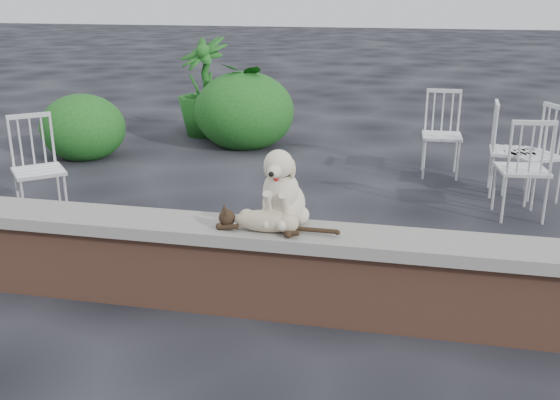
% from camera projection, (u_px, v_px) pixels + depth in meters
% --- Properties ---
extents(ground, '(60.00, 60.00, 0.00)m').
position_uv_depth(ground, '(365.00, 320.00, 4.04)').
color(ground, black).
rests_on(ground, ground).
extents(brick_wall, '(6.00, 0.30, 0.50)m').
position_uv_depth(brick_wall, '(366.00, 284.00, 3.96)').
color(brick_wall, brown).
rests_on(brick_wall, ground).
extents(capstone, '(6.20, 0.40, 0.08)m').
position_uv_depth(capstone, '(369.00, 242.00, 3.86)').
color(capstone, slate).
rests_on(capstone, brick_wall).
extents(dog, '(0.38, 0.48, 0.52)m').
position_uv_depth(dog, '(284.00, 185.00, 3.96)').
color(dog, beige).
rests_on(dog, capstone).
extents(cat, '(0.92, 0.30, 0.15)m').
position_uv_depth(cat, '(266.00, 220.00, 3.89)').
color(cat, tan).
rests_on(cat, capstone).
extents(chair_d, '(0.76, 0.76, 0.94)m').
position_uv_depth(chair_d, '(534.00, 154.00, 6.17)').
color(chair_d, silver).
rests_on(chair_d, ground).
extents(chair_c, '(0.63, 0.63, 0.94)m').
position_uv_depth(chair_c, '(522.00, 168.00, 5.69)').
color(chair_c, silver).
rests_on(chair_c, ground).
extents(chair_e, '(0.59, 0.59, 0.94)m').
position_uv_depth(chair_e, '(512.00, 150.00, 6.32)').
color(chair_e, silver).
rests_on(chair_e, ground).
extents(chair_a, '(0.79, 0.79, 0.94)m').
position_uv_depth(chair_a, '(38.00, 169.00, 5.65)').
color(chair_a, silver).
rests_on(chair_a, ground).
extents(chair_b, '(0.57, 0.57, 0.94)m').
position_uv_depth(chair_b, '(442.00, 134.00, 6.98)').
color(chair_b, silver).
rests_on(chair_b, ground).
extents(potted_plant_a, '(1.10, 0.99, 1.08)m').
position_uv_depth(potted_plant_a, '(242.00, 102.00, 8.49)').
color(potted_plant_a, '#174F16').
rests_on(potted_plant_a, ground).
extents(potted_plant_b, '(1.05, 1.05, 1.37)m').
position_uv_depth(potted_plant_b, '(204.00, 87.00, 8.84)').
color(potted_plant_b, '#174F16').
rests_on(potted_plant_b, ground).
extents(shrubbery, '(2.96, 2.37, 1.04)m').
position_uv_depth(shrubbery, '(201.00, 116.00, 8.27)').
color(shrubbery, '#174F16').
rests_on(shrubbery, ground).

